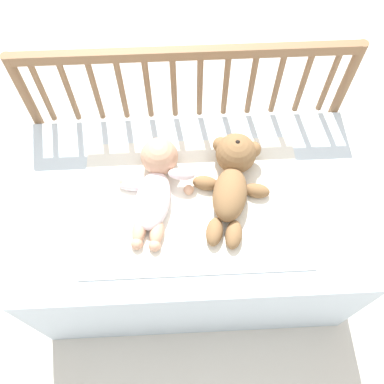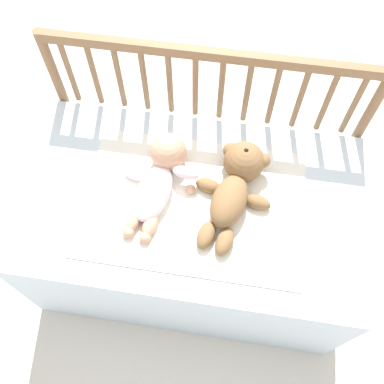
% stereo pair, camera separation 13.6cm
% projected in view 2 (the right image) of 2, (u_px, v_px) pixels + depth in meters
% --- Properties ---
extents(ground_plane, '(12.00, 12.00, 0.00)m').
position_uv_depth(ground_plane, '(192.00, 253.00, 1.94)').
color(ground_plane, silver).
extents(crib_mattress, '(1.19, 0.70, 0.53)m').
position_uv_depth(crib_mattress, '(192.00, 229.00, 1.71)').
color(crib_mattress, silver).
rests_on(crib_mattress, ground_plane).
extents(crib_rail, '(1.19, 0.04, 0.85)m').
position_uv_depth(crib_rail, '(208.00, 100.00, 1.58)').
color(crib_rail, brown).
rests_on(crib_rail, ground_plane).
extents(blanket, '(0.75, 0.51, 0.01)m').
position_uv_depth(blanket, '(193.00, 203.00, 1.47)').
color(blanket, white).
rests_on(blanket, crib_mattress).
extents(teddy_bear, '(0.27, 0.41, 0.14)m').
position_uv_depth(teddy_bear, '(236.00, 183.00, 1.44)').
color(teddy_bear, olive).
rests_on(teddy_bear, crib_mattress).
extents(baby, '(0.27, 0.40, 0.13)m').
position_uv_depth(baby, '(159.00, 176.00, 1.46)').
color(baby, white).
rests_on(baby, crib_mattress).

